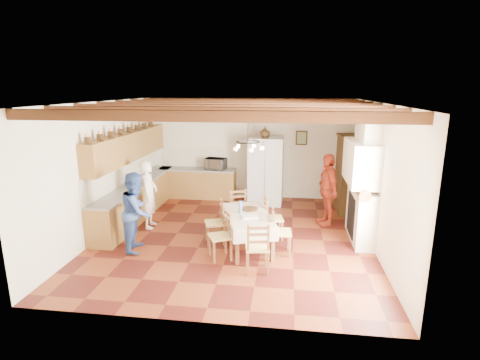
{
  "coord_description": "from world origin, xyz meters",
  "views": [
    {
      "loc": [
        1.16,
        -7.89,
        3.31
      ],
      "look_at": [
        0.1,
        0.3,
        1.25
      ],
      "focal_mm": 28.0,
      "sensor_mm": 36.0,
      "label": 1
    }
  ],
  "objects_px": {
    "chair_left_far": "(215,222)",
    "chair_end_near": "(257,246)",
    "microwave": "(216,164)",
    "person_woman_red": "(327,190)",
    "dining_table": "(248,218)",
    "hutch": "(347,174)",
    "person_woman_blue": "(137,212)",
    "chair_end_far": "(239,211)",
    "chair_left_near": "(220,235)",
    "chair_right_far": "(274,217)",
    "person_man": "(149,194)",
    "chair_right_near": "(281,231)",
    "refrigerator": "(266,171)"
  },
  "relations": [
    {
      "from": "chair_left_far",
      "to": "chair_end_near",
      "type": "distance_m",
      "value": 1.54
    },
    {
      "from": "microwave",
      "to": "person_woman_red",
      "type": "bearing_deg",
      "value": -16.08
    },
    {
      "from": "dining_table",
      "to": "hutch",
      "type": "bearing_deg",
      "value": 48.76
    },
    {
      "from": "person_woman_blue",
      "to": "microwave",
      "type": "bearing_deg",
      "value": -21.73
    },
    {
      "from": "chair_end_far",
      "to": "person_woman_blue",
      "type": "height_order",
      "value": "person_woman_blue"
    },
    {
      "from": "chair_left_near",
      "to": "chair_left_far",
      "type": "relative_size",
      "value": 1.0
    },
    {
      "from": "chair_left_far",
      "to": "chair_right_far",
      "type": "relative_size",
      "value": 1.0
    },
    {
      "from": "person_woman_blue",
      "to": "person_man",
      "type": "bearing_deg",
      "value": 1.18
    },
    {
      "from": "chair_end_far",
      "to": "person_man",
      "type": "height_order",
      "value": "person_man"
    },
    {
      "from": "dining_table",
      "to": "chair_right_near",
      "type": "relative_size",
      "value": 1.94
    },
    {
      "from": "chair_left_near",
      "to": "microwave",
      "type": "relative_size",
      "value": 1.61
    },
    {
      "from": "person_man",
      "to": "chair_end_near",
      "type": "bearing_deg",
      "value": -130.29
    },
    {
      "from": "chair_end_near",
      "to": "person_man",
      "type": "bearing_deg",
      "value": -43.9
    },
    {
      "from": "chair_right_near",
      "to": "chair_right_far",
      "type": "relative_size",
      "value": 1.0
    },
    {
      "from": "chair_left_far",
      "to": "person_woman_red",
      "type": "distance_m",
      "value": 2.95
    },
    {
      "from": "refrigerator",
      "to": "chair_left_near",
      "type": "relative_size",
      "value": 2.01
    },
    {
      "from": "hutch",
      "to": "person_man",
      "type": "relative_size",
      "value": 1.27
    },
    {
      "from": "refrigerator",
      "to": "chair_end_far",
      "type": "height_order",
      "value": "refrigerator"
    },
    {
      "from": "person_man",
      "to": "microwave",
      "type": "relative_size",
      "value": 2.75
    },
    {
      "from": "chair_left_near",
      "to": "chair_end_far",
      "type": "distance_m",
      "value": 1.56
    },
    {
      "from": "chair_right_near",
      "to": "person_man",
      "type": "height_order",
      "value": "person_man"
    },
    {
      "from": "refrigerator",
      "to": "person_woman_blue",
      "type": "bearing_deg",
      "value": -122.08
    },
    {
      "from": "refrigerator",
      "to": "person_woman_blue",
      "type": "height_order",
      "value": "refrigerator"
    },
    {
      "from": "person_man",
      "to": "microwave",
      "type": "xyz_separation_m",
      "value": [
        1.12,
        2.61,
        0.25
      ]
    },
    {
      "from": "chair_left_near",
      "to": "chair_end_far",
      "type": "bearing_deg",
      "value": 146.71
    },
    {
      "from": "chair_end_far",
      "to": "person_woman_red",
      "type": "xyz_separation_m",
      "value": [
        2.07,
        0.69,
        0.4
      ]
    },
    {
      "from": "chair_right_near",
      "to": "chair_end_near",
      "type": "height_order",
      "value": "same"
    },
    {
      "from": "refrigerator",
      "to": "microwave",
      "type": "bearing_deg",
      "value": 170.24
    },
    {
      "from": "chair_end_far",
      "to": "person_woman_blue",
      "type": "bearing_deg",
      "value": -164.59
    },
    {
      "from": "person_man",
      "to": "person_woman_blue",
      "type": "height_order",
      "value": "person_woman_blue"
    },
    {
      "from": "person_woman_red",
      "to": "hutch",
      "type": "bearing_deg",
      "value": 136.92
    },
    {
      "from": "hutch",
      "to": "chair_right_near",
      "type": "bearing_deg",
      "value": -122.62
    },
    {
      "from": "chair_left_near",
      "to": "person_woman_blue",
      "type": "xyz_separation_m",
      "value": [
        -1.77,
        0.22,
        0.34
      ]
    },
    {
      "from": "chair_left_far",
      "to": "person_woman_red",
      "type": "xyz_separation_m",
      "value": [
        2.5,
        1.5,
        0.4
      ]
    },
    {
      "from": "dining_table",
      "to": "chair_end_near",
      "type": "xyz_separation_m",
      "value": [
        0.29,
        -1.03,
        -0.18
      ]
    },
    {
      "from": "chair_left_near",
      "to": "chair_right_far",
      "type": "relative_size",
      "value": 1.0
    },
    {
      "from": "dining_table",
      "to": "chair_left_far",
      "type": "xyz_separation_m",
      "value": [
        -0.73,
        0.13,
        -0.18
      ]
    },
    {
      "from": "chair_right_far",
      "to": "microwave",
      "type": "distance_m",
      "value": 3.52
    },
    {
      "from": "chair_right_near",
      "to": "person_man",
      "type": "bearing_deg",
      "value": 66.34
    },
    {
      "from": "dining_table",
      "to": "chair_left_near",
      "type": "distance_m",
      "value": 0.79
    },
    {
      "from": "chair_end_near",
      "to": "person_woman_red",
      "type": "xyz_separation_m",
      "value": [
        1.48,
        2.66,
        0.4
      ]
    },
    {
      "from": "chair_left_far",
      "to": "chair_end_far",
      "type": "height_order",
      "value": "same"
    },
    {
      "from": "refrigerator",
      "to": "chair_right_near",
      "type": "height_order",
      "value": "refrigerator"
    },
    {
      "from": "hutch",
      "to": "microwave",
      "type": "height_order",
      "value": "hutch"
    },
    {
      "from": "chair_right_far",
      "to": "chair_end_far",
      "type": "distance_m",
      "value": 0.9
    },
    {
      "from": "refrigerator",
      "to": "person_man",
      "type": "height_order",
      "value": "refrigerator"
    },
    {
      "from": "microwave",
      "to": "person_man",
      "type": "bearing_deg",
      "value": -98.37
    },
    {
      "from": "microwave",
      "to": "chair_end_far",
      "type": "bearing_deg",
      "value": -52.82
    },
    {
      "from": "chair_left_near",
      "to": "dining_table",
      "type": "bearing_deg",
      "value": 114.62
    },
    {
      "from": "hutch",
      "to": "person_man",
      "type": "bearing_deg",
      "value": -162.34
    }
  ]
}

